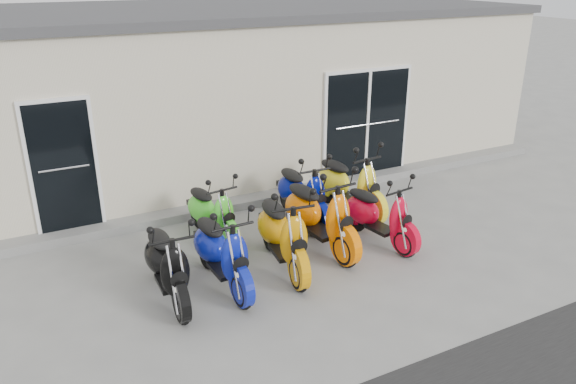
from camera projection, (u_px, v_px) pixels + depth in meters
name	position (u px, v px, depth m)	size (l,w,h in m)	color
ground	(305.00, 248.00, 8.91)	(80.00, 80.00, 0.00)	gray
building	(194.00, 89.00, 12.60)	(14.00, 6.00, 3.20)	beige
roof_cap	(189.00, 11.00, 11.97)	(14.20, 6.20, 0.16)	#3F3F42
front_step	(253.00, 200.00, 10.55)	(14.00, 0.40, 0.15)	gray
door_left	(63.00, 164.00, 8.87)	(1.07, 0.08, 2.22)	black
door_right	(367.00, 121.00, 11.34)	(2.02, 0.08, 2.22)	black
scooter_front_black	(167.00, 256.00, 7.32)	(0.65, 1.78, 1.31)	black
scooter_front_blue	(221.00, 243.00, 7.62)	(0.66, 1.82, 1.35)	#0D1B9F
scooter_front_orange_a	(283.00, 225.00, 8.07)	(0.70, 1.92, 1.42)	orange
scooter_front_orange_b	(319.00, 206.00, 8.64)	(0.73, 1.99, 1.47)	#FA7000
scooter_front_red	(380.00, 207.00, 8.86)	(0.62, 1.71, 1.26)	red
scooter_back_green	(212.00, 205.00, 8.99)	(0.60, 1.65, 1.22)	#4BE62F
scooter_back_blue	(302.00, 186.00, 9.58)	(0.66, 1.82, 1.35)	#010B78
scooter_back_yellow	(349.00, 177.00, 9.91)	(0.70, 1.92, 1.42)	yellow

